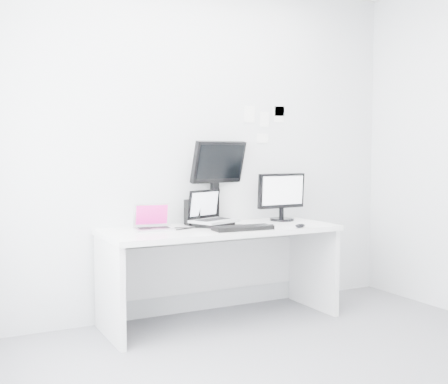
% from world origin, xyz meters
% --- Properties ---
extents(ground, '(3.60, 3.60, 0.00)m').
position_xyz_m(ground, '(0.00, 0.00, 0.00)').
color(ground, '#5B5A5F').
rests_on(ground, ground).
extents(back_wall, '(3.60, 0.00, 3.60)m').
position_xyz_m(back_wall, '(0.00, 1.60, 1.35)').
color(back_wall, silver).
rests_on(back_wall, ground).
extents(desk, '(1.80, 0.70, 0.73)m').
position_xyz_m(desk, '(0.00, 1.25, 0.36)').
color(desk, white).
rests_on(desk, ground).
extents(macbook, '(0.30, 0.24, 0.21)m').
position_xyz_m(macbook, '(-0.51, 1.32, 0.83)').
color(macbook, silver).
rests_on(macbook, desk).
extents(speaker, '(0.13, 0.13, 0.20)m').
position_xyz_m(speaker, '(-0.13, 1.48, 0.83)').
color(speaker, black).
rests_on(speaker, desk).
extents(dell_laptop, '(0.42, 0.38, 0.29)m').
position_xyz_m(dell_laptop, '(-0.00, 1.35, 0.87)').
color(dell_laptop, '#AEB0B5').
rests_on(dell_laptop, desk).
extents(rear_monitor, '(0.53, 0.29, 0.68)m').
position_xyz_m(rear_monitor, '(0.12, 1.54, 1.07)').
color(rear_monitor, black).
rests_on(rear_monitor, desk).
extents(samsung_monitor, '(0.46, 0.23, 0.41)m').
position_xyz_m(samsung_monitor, '(0.65, 1.39, 0.93)').
color(samsung_monitor, black).
rests_on(samsung_monitor, desk).
extents(keyboard, '(0.45, 0.19, 0.03)m').
position_xyz_m(keyboard, '(0.08, 1.04, 0.74)').
color(keyboard, black).
rests_on(keyboard, desk).
extents(mouse, '(0.11, 0.09, 0.03)m').
position_xyz_m(mouse, '(0.53, 0.95, 0.75)').
color(mouse, black).
rests_on(mouse, desk).
extents(wall_note_0, '(0.10, 0.00, 0.14)m').
position_xyz_m(wall_note_0, '(0.45, 1.59, 1.62)').
color(wall_note_0, white).
rests_on(wall_note_0, back_wall).
extents(wall_note_1, '(0.09, 0.00, 0.13)m').
position_xyz_m(wall_note_1, '(0.60, 1.59, 1.58)').
color(wall_note_1, white).
rests_on(wall_note_1, back_wall).
extents(wall_note_2, '(0.10, 0.00, 0.14)m').
position_xyz_m(wall_note_2, '(0.75, 1.59, 1.63)').
color(wall_note_2, white).
rests_on(wall_note_2, back_wall).
extents(wall_note_3, '(0.11, 0.00, 0.08)m').
position_xyz_m(wall_note_3, '(0.58, 1.59, 1.42)').
color(wall_note_3, white).
rests_on(wall_note_3, back_wall).
extents(wall_note_4, '(0.12, 0.00, 0.09)m').
position_xyz_m(wall_note_4, '(0.74, 1.59, 1.66)').
color(wall_note_4, white).
rests_on(wall_note_4, back_wall).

